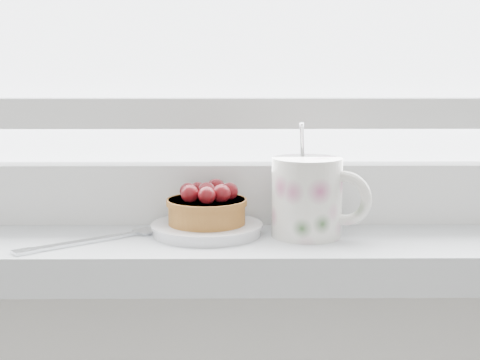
{
  "coord_description": "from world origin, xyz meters",
  "views": [
    {
      "loc": [
        -0.02,
        1.18,
        1.12
      ],
      "look_at": [
        -0.01,
        1.88,
        1.0
      ],
      "focal_mm": 50.0,
      "sensor_mm": 36.0,
      "label": 1
    }
  ],
  "objects_px": {
    "saucer": "(207,229)",
    "fork": "(106,238)",
    "raspberry_tart": "(207,206)",
    "floral_mug": "(309,196)"
  },
  "relations": [
    {
      "from": "raspberry_tart",
      "to": "floral_mug",
      "type": "relative_size",
      "value": 0.72
    },
    {
      "from": "raspberry_tart",
      "to": "floral_mug",
      "type": "xyz_separation_m",
      "value": [
        0.11,
        -0.01,
        0.01
      ]
    },
    {
      "from": "fork",
      "to": "saucer",
      "type": "bearing_deg",
      "value": 12.86
    },
    {
      "from": "raspberry_tart",
      "to": "floral_mug",
      "type": "height_order",
      "value": "floral_mug"
    },
    {
      "from": "floral_mug",
      "to": "fork",
      "type": "bearing_deg",
      "value": -176.31
    },
    {
      "from": "saucer",
      "to": "fork",
      "type": "distance_m",
      "value": 0.11
    },
    {
      "from": "raspberry_tart",
      "to": "fork",
      "type": "height_order",
      "value": "raspberry_tart"
    },
    {
      "from": "saucer",
      "to": "raspberry_tart",
      "type": "distance_m",
      "value": 0.03
    },
    {
      "from": "floral_mug",
      "to": "saucer",
      "type": "bearing_deg",
      "value": 174.73
    },
    {
      "from": "raspberry_tart",
      "to": "fork",
      "type": "bearing_deg",
      "value": -167.16
    }
  ]
}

